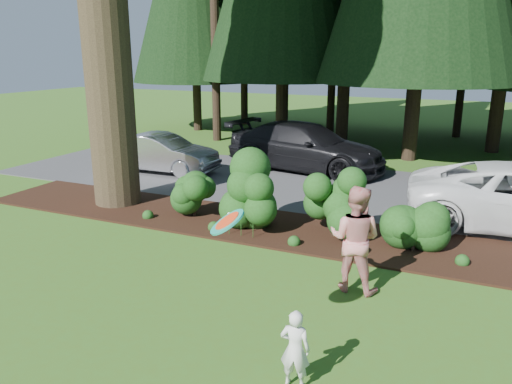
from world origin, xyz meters
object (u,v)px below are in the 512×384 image
at_px(car_silver_wagon, 161,153).
at_px(child, 295,349).
at_px(adult, 355,239).
at_px(frisbee, 227,222).
at_px(car_dark_suv, 306,147).

bearing_deg(car_silver_wagon, child, -139.73).
xyz_separation_m(adult, frisbee, (-0.96, -2.95, 1.11)).
bearing_deg(child, adult, -96.02).
distance_m(car_dark_suv, adult, 9.25).
relative_size(child, adult, 0.56).
relative_size(car_silver_wagon, adult, 2.11).
distance_m(adult, frisbee, 3.29).
bearing_deg(adult, child, 92.46).
height_order(car_silver_wagon, child, car_silver_wagon).
relative_size(car_silver_wagon, frisbee, 7.91).
distance_m(car_dark_suv, frisbee, 11.80).
relative_size(child, frisbee, 2.08).
xyz_separation_m(car_dark_suv, adult, (3.75, -8.46, 0.10)).
bearing_deg(car_dark_suv, adult, -147.55).
height_order(child, adult, adult).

